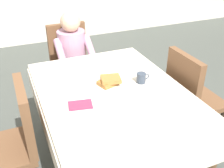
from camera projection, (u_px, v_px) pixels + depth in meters
ground_plane at (113, 160)px, 2.42m from camera, size 14.00×14.00×0.00m
dining_table_main at (113, 101)px, 2.10m from camera, size 1.12×1.52×0.74m
chair_diner at (70, 59)px, 3.08m from camera, size 0.44×0.45×0.93m
diner_person at (73, 53)px, 2.89m from camera, size 0.40×0.43×1.12m
chair_left_side at (15, 137)px, 1.90m from camera, size 0.45×0.44×0.93m
chair_right_side at (190, 94)px, 2.42m from camera, size 0.45×0.44×0.93m
plate_breakfast at (110, 85)px, 2.11m from camera, size 0.28×0.28×0.02m
breakfast_stack at (110, 81)px, 2.10m from camera, size 0.19×0.17×0.07m
cup_coffee at (141, 78)px, 2.15m from camera, size 0.11×0.08×0.08m
fork_left_of_plate at (88, 92)px, 2.04m from camera, size 0.03×0.18×0.00m
knife_right_of_plate at (132, 83)px, 2.16m from camera, size 0.03×0.20×0.00m
spoon_near_edge at (120, 107)px, 1.86m from camera, size 0.15×0.05×0.00m
napkin_folded at (80, 105)px, 1.88m from camera, size 0.19×0.15×0.01m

